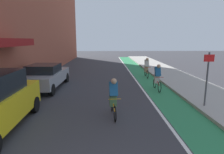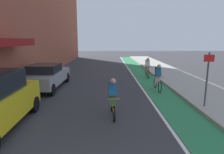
{
  "view_description": "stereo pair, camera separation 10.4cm",
  "coord_description": "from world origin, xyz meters",
  "px_view_note": "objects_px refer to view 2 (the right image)",
  "views": [
    {
      "loc": [
        0.46,
        -1.29,
        3.01
      ],
      "look_at": [
        0.76,
        8.52,
        1.08
      ],
      "focal_mm": 30.33,
      "sensor_mm": 36.0,
      "label": 1
    },
    {
      "loc": [
        0.56,
        -1.29,
        3.01
      ],
      "look_at": [
        0.76,
        8.52,
        1.08
      ],
      "focal_mm": 30.33,
      "sensor_mm": 36.0,
      "label": 2
    }
  ],
  "objects_px": {
    "parked_sedan_silver": "(46,76)",
    "cyclist_trailing": "(147,67)",
    "cyclist_lead": "(113,97)",
    "cyclist_mid": "(158,76)",
    "street_sign_post": "(207,74)"
  },
  "relations": [
    {
      "from": "cyclist_trailing",
      "to": "street_sign_post",
      "type": "relative_size",
      "value": 0.72
    },
    {
      "from": "cyclist_lead",
      "to": "cyclist_mid",
      "type": "distance_m",
      "value": 4.86
    },
    {
      "from": "cyclist_mid",
      "to": "cyclist_lead",
      "type": "bearing_deg",
      "value": -125.38
    },
    {
      "from": "parked_sedan_silver",
      "to": "cyclist_trailing",
      "type": "distance_m",
      "value": 7.85
    },
    {
      "from": "cyclist_mid",
      "to": "cyclist_trailing",
      "type": "xyz_separation_m",
      "value": [
        0.19,
        4.01,
        0.0
      ]
    },
    {
      "from": "cyclist_lead",
      "to": "cyclist_mid",
      "type": "xyz_separation_m",
      "value": [
        2.81,
        3.96,
        0.04
      ]
    },
    {
      "from": "cyclist_mid",
      "to": "street_sign_post",
      "type": "bearing_deg",
      "value": -68.7
    },
    {
      "from": "parked_sedan_silver",
      "to": "cyclist_mid",
      "type": "height_order",
      "value": "cyclist_mid"
    },
    {
      "from": "cyclist_trailing",
      "to": "parked_sedan_silver",
      "type": "bearing_deg",
      "value": -154.69
    },
    {
      "from": "cyclist_mid",
      "to": "parked_sedan_silver",
      "type": "bearing_deg",
      "value": 174.59
    },
    {
      "from": "cyclist_lead",
      "to": "cyclist_trailing",
      "type": "xyz_separation_m",
      "value": [
        3.01,
        7.97,
        0.04
      ]
    },
    {
      "from": "parked_sedan_silver",
      "to": "cyclist_trailing",
      "type": "relative_size",
      "value": 2.68
    },
    {
      "from": "cyclist_lead",
      "to": "street_sign_post",
      "type": "bearing_deg",
      "value": 9.87
    },
    {
      "from": "cyclist_lead",
      "to": "cyclist_mid",
      "type": "height_order",
      "value": "cyclist_mid"
    },
    {
      "from": "cyclist_mid",
      "to": "cyclist_trailing",
      "type": "distance_m",
      "value": 4.01
    }
  ]
}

